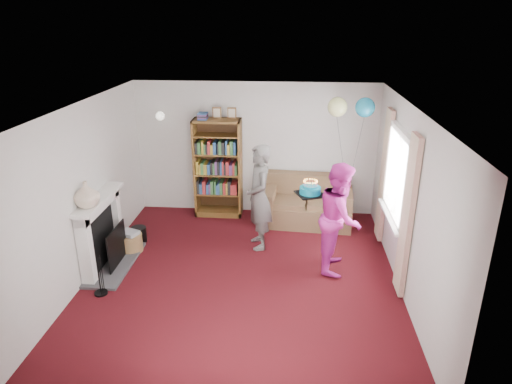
# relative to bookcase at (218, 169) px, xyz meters

# --- Properties ---
(ground) EXTENTS (5.00, 5.00, 0.00)m
(ground) POSITION_rel_bookcase_xyz_m (0.69, -2.30, -0.91)
(ground) COLOR black
(ground) RESTS_ON ground
(wall_back) EXTENTS (4.50, 0.02, 2.50)m
(wall_back) POSITION_rel_bookcase_xyz_m (0.69, 0.21, 0.34)
(wall_back) COLOR silver
(wall_back) RESTS_ON ground
(wall_left) EXTENTS (0.02, 5.00, 2.50)m
(wall_left) POSITION_rel_bookcase_xyz_m (-1.57, -2.30, 0.34)
(wall_left) COLOR silver
(wall_left) RESTS_ON ground
(wall_right) EXTENTS (0.02, 5.00, 2.50)m
(wall_right) POSITION_rel_bookcase_xyz_m (2.95, -2.30, 0.34)
(wall_right) COLOR silver
(wall_right) RESTS_ON ground
(ceiling) EXTENTS (4.50, 5.00, 0.01)m
(ceiling) POSITION_rel_bookcase_xyz_m (0.69, -2.30, 1.59)
(ceiling) COLOR white
(ceiling) RESTS_ON wall_back
(fireplace) EXTENTS (0.55, 1.80, 1.12)m
(fireplace) POSITION_rel_bookcase_xyz_m (-1.40, -2.11, -0.40)
(fireplace) COLOR #3F3F42
(fireplace) RESTS_ON ground
(window_bay) EXTENTS (0.14, 2.02, 2.20)m
(window_bay) POSITION_rel_bookcase_xyz_m (2.90, -1.70, 0.29)
(window_bay) COLOR white
(window_bay) RESTS_ON ground
(wall_sconce) EXTENTS (0.16, 0.23, 0.16)m
(wall_sconce) POSITION_rel_bookcase_xyz_m (-1.06, 0.06, 0.97)
(wall_sconce) COLOR gold
(wall_sconce) RESTS_ON ground
(bookcase) EXTENTS (0.88, 0.42, 2.06)m
(bookcase) POSITION_rel_bookcase_xyz_m (0.00, 0.00, 0.00)
(bookcase) COLOR #472B14
(bookcase) RESTS_ON ground
(sofa) EXTENTS (1.63, 0.86, 0.86)m
(sofa) POSITION_rel_bookcase_xyz_m (1.67, -0.23, -0.59)
(sofa) COLOR brown
(sofa) RESTS_ON ground
(wicker_basket) EXTENTS (0.39, 0.39, 0.35)m
(wicker_basket) POSITION_rel_bookcase_xyz_m (-1.21, -1.64, -0.75)
(wicker_basket) COLOR #926A44
(wicker_basket) RESTS_ON ground
(person_striped) EXTENTS (0.58, 0.73, 1.74)m
(person_striped) POSITION_rel_bookcase_xyz_m (0.87, -1.28, -0.04)
(person_striped) COLOR black
(person_striped) RESTS_ON ground
(person_magenta) EXTENTS (0.75, 0.90, 1.66)m
(person_magenta) POSITION_rel_bookcase_xyz_m (2.11, -1.88, -0.08)
(person_magenta) COLOR #CE299D
(person_magenta) RESTS_ON ground
(birthday_cake) EXTENTS (0.38, 0.38, 0.22)m
(birthday_cake) POSITION_rel_bookcase_xyz_m (1.66, -1.71, 0.26)
(birthday_cake) COLOR black
(birthday_cake) RESTS_ON ground
(balloons) EXTENTS (0.76, 0.32, 1.73)m
(balloons) POSITION_rel_bookcase_xyz_m (2.30, -0.63, 1.31)
(balloons) COLOR #3F3F3F
(balloons) RESTS_ON ground
(mantel_vase) EXTENTS (0.36, 0.36, 0.37)m
(mantel_vase) POSITION_rel_bookcase_xyz_m (-1.43, -2.45, 0.40)
(mantel_vase) COLOR beige
(mantel_vase) RESTS_ON fireplace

